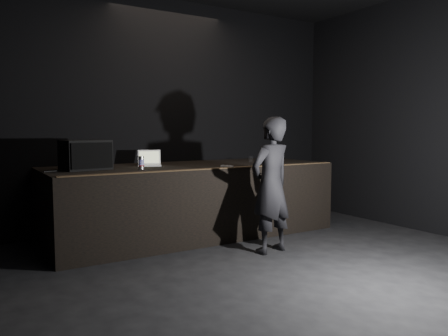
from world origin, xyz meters
TOP-DOWN VIEW (x-y plane):
  - ground at (0.00, 0.00)m, footprint 7.00×7.00m
  - room_walls at (0.00, 0.00)m, footprint 6.10×7.10m
  - stage_riser at (0.00, 2.73)m, footprint 4.00×1.50m
  - riser_lip at (0.00, 2.02)m, footprint 3.92×0.10m
  - stage_monitor at (-1.47, 2.74)m, footprint 0.61×0.49m
  - cable at (-1.54, 2.77)m, footprint 0.90×0.33m
  - laptop at (-0.55, 2.92)m, footprint 0.39×0.37m
  - beer_can at (-0.86, 2.43)m, footprint 0.07×0.07m
  - plastic_cup at (1.01, 2.70)m, footprint 0.07×0.07m
  - wii_remote at (0.19, 2.08)m, footprint 0.11×0.17m
  - person at (0.40, 1.40)m, footprint 0.66×0.50m

SIDE VIEW (x-z plane):
  - ground at x=0.00m, z-range 0.00..0.00m
  - stage_riser at x=0.00m, z-range 0.00..1.00m
  - person at x=0.40m, z-range 0.00..1.65m
  - riser_lip at x=0.00m, z-range 1.00..1.01m
  - cable at x=-1.54m, z-range 1.00..1.02m
  - wii_remote at x=0.19m, z-range 1.00..1.03m
  - plastic_cup at x=1.01m, z-range 1.00..1.09m
  - laptop at x=-0.55m, z-range 0.95..1.16m
  - beer_can at x=-0.86m, z-range 1.00..1.17m
  - stage_monitor at x=-1.47m, z-range 1.00..1.37m
  - room_walls at x=0.00m, z-range 0.26..3.78m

